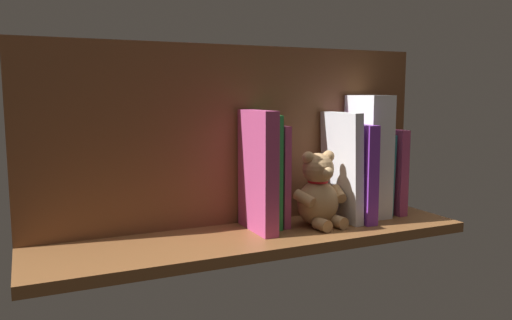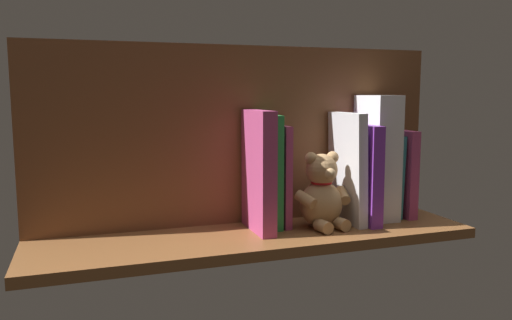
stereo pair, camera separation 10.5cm
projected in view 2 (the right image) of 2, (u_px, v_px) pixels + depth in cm
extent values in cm
cube|color=brown|center=(256.00, 238.00, 107.35)|extent=(93.20, 24.34, 2.20)
cube|color=brown|center=(242.00, 135.00, 113.92)|extent=(93.20, 1.50, 39.71)
cube|color=#B23F72|center=(401.00, 173.00, 121.21)|extent=(2.33, 10.90, 20.56)
cube|color=teal|center=(390.00, 176.00, 121.09)|extent=(1.82, 9.59, 19.45)
cube|color=white|center=(377.00, 157.00, 118.11)|extent=(6.36, 11.34, 28.79)
cube|color=purple|center=(361.00, 174.00, 115.23)|extent=(2.98, 14.97, 22.27)
cube|color=silver|center=(347.00, 168.00, 114.45)|extent=(3.03, 14.06, 25.01)
ellipsoid|color=tan|center=(321.00, 204.00, 111.33)|extent=(10.65, 9.78, 10.12)
sphere|color=tan|center=(322.00, 170.00, 110.33)|extent=(6.96, 6.96, 6.96)
sphere|color=tan|center=(332.00, 157.00, 111.14)|extent=(2.69, 2.69, 2.69)
sphere|color=tan|center=(312.00, 159.00, 108.83)|extent=(2.69, 2.69, 2.69)
sphere|color=tan|center=(330.00, 174.00, 107.77)|extent=(2.69, 2.69, 2.69)
cylinder|color=tan|center=(343.00, 195.00, 112.10)|extent=(3.40, 5.37, 3.74)
cylinder|color=tan|center=(306.00, 199.00, 107.85)|extent=(4.40, 5.51, 3.74)
cylinder|color=tan|center=(341.00, 224.00, 109.00)|extent=(3.16, 4.11, 2.69)
cylinder|color=tan|center=(323.00, 226.00, 106.99)|extent=(3.16, 4.11, 2.69)
torus|color=red|center=(322.00, 182.00, 110.69)|extent=(5.18, 5.18, 0.79)
cube|color=#B23F72|center=(281.00, 176.00, 111.94)|extent=(1.60, 9.38, 22.25)
cube|color=green|center=(270.00, 171.00, 110.67)|extent=(2.48, 9.91, 24.62)
cube|color=#B23F72|center=(259.00, 171.00, 107.48)|extent=(3.14, 14.18, 25.73)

